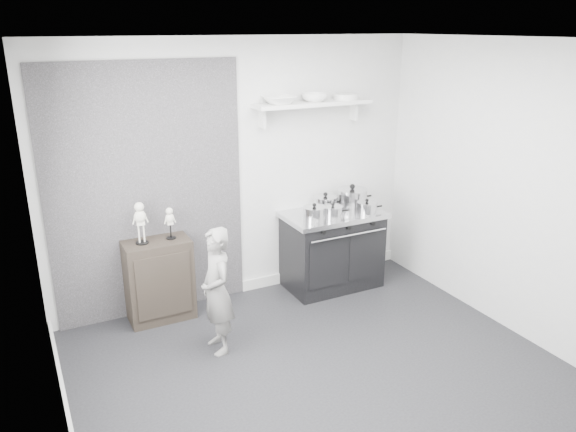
# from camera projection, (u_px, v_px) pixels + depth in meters

# --- Properties ---
(ground) EXTENTS (4.00, 4.00, 0.00)m
(ground) POSITION_uv_depth(u_px,v_px,m) (324.00, 376.00, 4.70)
(ground) COLOR black
(ground) RESTS_ON ground
(room_shell) EXTENTS (4.02, 3.62, 2.71)m
(room_shell) POSITION_uv_depth(u_px,v_px,m) (308.00, 185.00, 4.26)
(room_shell) COLOR silver
(room_shell) RESTS_ON ground
(wall_shelf) EXTENTS (1.30, 0.26, 0.24)m
(wall_shelf) POSITION_uv_depth(u_px,v_px,m) (313.00, 105.00, 5.81)
(wall_shelf) COLOR silver
(wall_shelf) RESTS_ON room_shell
(stove) EXTENTS (1.08, 0.67, 0.86)m
(stove) POSITION_uv_depth(u_px,v_px,m) (332.00, 249.00, 6.22)
(stove) COLOR black
(stove) RESTS_ON ground
(side_cabinet) EXTENTS (0.63, 0.37, 0.82)m
(side_cabinet) POSITION_uv_depth(u_px,v_px,m) (159.00, 280.00, 5.53)
(side_cabinet) COLOR black
(side_cabinet) RESTS_ON ground
(child) EXTENTS (0.28, 0.43, 1.16)m
(child) POSITION_uv_depth(u_px,v_px,m) (217.00, 291.00, 4.92)
(child) COLOR slate
(child) RESTS_ON ground
(pot_front_left) EXTENTS (0.33, 0.24, 0.18)m
(pot_front_left) POSITION_uv_depth(u_px,v_px,m) (314.00, 213.00, 5.85)
(pot_front_left) COLOR silver
(pot_front_left) RESTS_ON stove
(pot_back_left) EXTENTS (0.36, 0.27, 0.20)m
(pot_back_left) POSITION_uv_depth(u_px,v_px,m) (325.00, 203.00, 6.15)
(pot_back_left) COLOR silver
(pot_back_left) RESTS_ON stove
(pot_back_right) EXTENTS (0.43, 0.34, 0.26)m
(pot_back_right) POSITION_uv_depth(u_px,v_px,m) (352.00, 198.00, 6.25)
(pot_back_right) COLOR silver
(pot_back_right) RESTS_ON stove
(pot_front_right) EXTENTS (0.31, 0.22, 0.17)m
(pot_front_right) POSITION_uv_depth(u_px,v_px,m) (367.00, 208.00, 6.03)
(pot_front_right) COLOR silver
(pot_front_right) RESTS_ON stove
(pot_front_center) EXTENTS (0.30, 0.21, 0.16)m
(pot_front_center) POSITION_uv_depth(u_px,v_px,m) (333.00, 212.00, 5.91)
(pot_front_center) COLOR silver
(pot_front_center) RESTS_ON stove
(skeleton_full) EXTENTS (0.13, 0.08, 0.47)m
(skeleton_full) POSITION_uv_depth(u_px,v_px,m) (140.00, 220.00, 5.26)
(skeleton_full) COLOR silver
(skeleton_full) RESTS_ON side_cabinet
(skeleton_torso) EXTENTS (0.10, 0.06, 0.36)m
(skeleton_torso) POSITION_uv_depth(u_px,v_px,m) (170.00, 221.00, 5.40)
(skeleton_torso) COLOR silver
(skeleton_torso) RESTS_ON side_cabinet
(bowl_large) EXTENTS (0.33, 0.33, 0.08)m
(bowl_large) POSITION_uv_depth(u_px,v_px,m) (279.00, 100.00, 5.62)
(bowl_large) COLOR white
(bowl_large) RESTS_ON wall_shelf
(bowl_small) EXTENTS (0.27, 0.27, 0.08)m
(bowl_small) POSITION_uv_depth(u_px,v_px,m) (314.00, 98.00, 5.79)
(bowl_small) COLOR white
(bowl_small) RESTS_ON wall_shelf
(plate_stack) EXTENTS (0.26, 0.26, 0.06)m
(plate_stack) POSITION_uv_depth(u_px,v_px,m) (346.00, 97.00, 5.95)
(plate_stack) COLOR silver
(plate_stack) RESTS_ON wall_shelf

